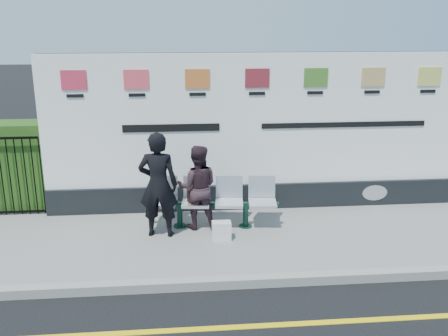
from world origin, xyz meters
name	(u,v)px	position (x,y,z in m)	size (l,w,h in m)	color
ground	(260,326)	(0.00, 0.00, 0.00)	(80.00, 80.00, 0.00)	black
pavement	(237,239)	(0.00, 2.50, 0.06)	(14.00, 3.00, 0.12)	gray
kerb	(249,281)	(0.00, 1.00, 0.07)	(14.00, 0.18, 0.14)	gray
yellow_line	(260,326)	(0.00, 0.00, 0.00)	(14.00, 0.10, 0.01)	yellow
billboard	(255,143)	(0.50, 3.85, 1.42)	(8.00, 0.30, 3.00)	black
bench	(213,214)	(-0.39, 2.93, 0.36)	(2.26, 0.58, 0.48)	silver
woman_left	(158,185)	(-1.33, 2.66, 1.03)	(0.67, 0.44, 1.82)	black
woman_right	(198,187)	(-0.66, 2.93, 0.87)	(0.73, 0.57, 1.51)	#312026
handbag_brown	(196,195)	(-0.69, 2.96, 0.72)	(0.30, 0.13, 0.24)	black
carrier_bag_white	(221,231)	(-0.29, 2.36, 0.28)	(0.32, 0.19, 0.32)	silver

